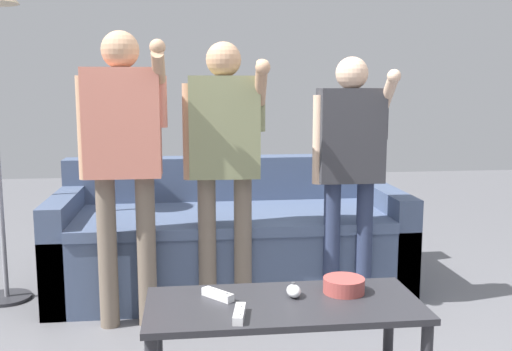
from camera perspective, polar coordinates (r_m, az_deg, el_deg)
name	(u,v)px	position (r m, az deg, el deg)	size (l,w,h in m)	color
couch	(230,241)	(3.75, -2.57, -6.33)	(2.13, 0.93, 0.79)	#475675
coffee_table	(284,317)	(2.32, 2.71, -13.53)	(1.05, 0.46, 0.44)	#2D2D33
snack_bowl	(344,285)	(2.41, 8.52, -10.49)	(0.17, 0.17, 0.06)	#B24C47
game_remote_nunchuk	(294,291)	(2.35, 3.70, -11.10)	(0.06, 0.09, 0.05)	white
player_left	(123,145)	(3.07, -12.74, 2.93)	(0.45, 0.30, 1.53)	#756656
player_center	(224,148)	(3.13, -3.08, 2.71)	(0.44, 0.35, 1.49)	#756656
player_right	(350,154)	(3.25, 9.12, 2.04)	(0.42, 0.31, 1.42)	#2D3856
game_remote_wand_near	(239,314)	(2.15, -1.63, -13.26)	(0.06, 0.16, 0.03)	white
game_remote_wand_far	(218,295)	(2.34, -3.74, -11.46)	(0.12, 0.13, 0.03)	white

